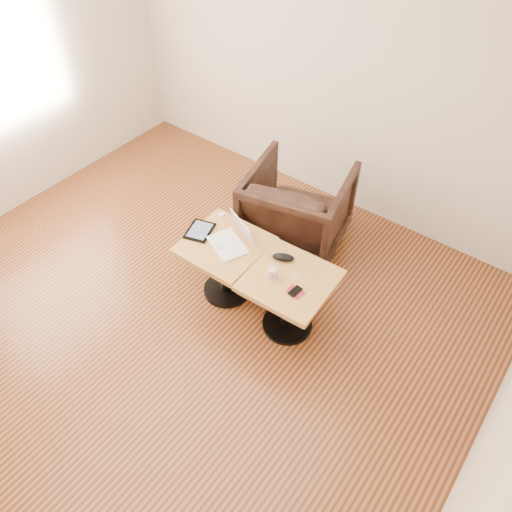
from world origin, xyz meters
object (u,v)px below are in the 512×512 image
Objects in this scene: side_table_left at (225,256)px; side_table_right at (290,291)px; laptop at (233,240)px; armchair at (297,209)px; striped_cup at (272,273)px.

side_table_left is 0.98× the size of side_table_right.
side_table_right is 0.58m from laptop.
armchair is (0.06, 0.81, -0.21)m from laptop.
laptop is 0.47× the size of armchair.
laptop reaches higher than striped_cup.
side_table_left and side_table_right have the same top height.
armchair is at bearing 81.38° from side_table_left.
laptop is 4.46× the size of striped_cup.
side_table_left is 1.55× the size of laptop.
side_table_left is at bearing 69.82° from armchair.
side_table_right is at bearing 107.80° from armchair.
armchair reaches higher than striped_cup.
laptop is at bearing 73.19° from armchair.
laptop is (0.05, 0.04, 0.18)m from side_table_left.
striped_cup is at bearing 100.26° from armchair.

